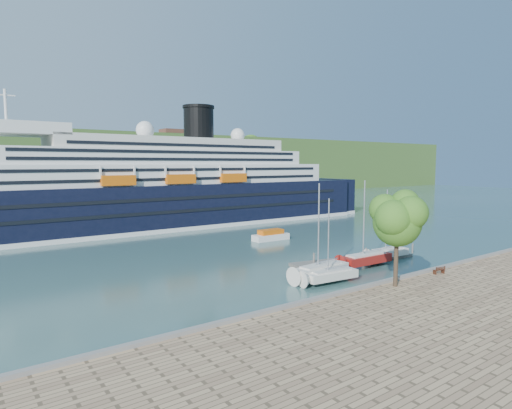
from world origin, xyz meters
name	(u,v)px	position (x,y,z in m)	size (l,w,h in m)	color
ground	(404,287)	(0.00, 0.00, 0.00)	(400.00, 400.00, 0.00)	#2A4C4B
far_hillside	(73,166)	(0.00, 145.00, 12.00)	(400.00, 50.00, 24.00)	#3F6327
quay_coping	(406,276)	(0.00, -0.20, 1.15)	(220.00, 0.50, 0.30)	slate
cruise_ship	(146,165)	(-6.68, 54.46, 12.50)	(111.36, 16.22, 25.01)	black
park_bench	(439,270)	(4.28, -1.34, 1.45)	(1.39, 0.57, 0.89)	#452113
promenade_tree	(397,235)	(-3.50, -1.50, 6.08)	(6.13, 6.13, 10.16)	#38641A
floating_pontoon	(353,260)	(4.66, 11.01, 0.20)	(18.17, 2.22, 0.40)	#68645D
sailboat_white_near	(332,243)	(-5.29, 5.32, 4.40)	(6.81, 1.89, 8.79)	silver
sailboat_red	(367,226)	(3.39, 7.86, 5.17)	(8.01, 2.22, 10.34)	maroon
sailboat_white_far	(389,226)	(9.26, 9.04, 4.51)	(6.98, 1.94, 9.01)	silver
tender_launch	(271,235)	(5.29, 29.78, 0.90)	(6.48, 2.22, 1.79)	#D55C0C
sailboat_extra	(322,234)	(-5.02, 7.13, 5.12)	(7.93, 2.20, 10.24)	silver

